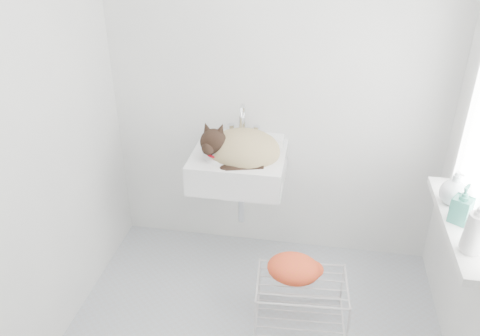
% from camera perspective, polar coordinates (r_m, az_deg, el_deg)
% --- Properties ---
extents(back_wall, '(2.20, 0.02, 2.50)m').
position_cam_1_polar(back_wall, '(3.09, 4.37, 10.24)').
color(back_wall, white).
rests_on(back_wall, ground).
extents(left_wall, '(0.02, 2.00, 2.50)m').
position_cam_1_polar(left_wall, '(2.55, -23.69, 3.71)').
color(left_wall, white).
rests_on(left_wall, ground).
extents(windowsill, '(0.16, 0.88, 0.04)m').
position_cam_1_polar(windowsill, '(2.64, 24.52, -6.10)').
color(windowsill, white).
rests_on(windowsill, right_wall).
extents(sink, '(0.59, 0.51, 0.23)m').
position_cam_1_polar(sink, '(3.03, -0.16, 1.73)').
color(sink, white).
rests_on(sink, back_wall).
extents(faucet, '(0.21, 0.15, 0.21)m').
position_cam_1_polar(faucet, '(3.13, 0.41, 5.49)').
color(faucet, silver).
rests_on(faucet, sink).
extents(cat, '(0.48, 0.38, 0.30)m').
position_cam_1_polar(cat, '(2.99, -0.00, 2.26)').
color(cat, tan).
rests_on(cat, sink).
extents(wire_rack, '(0.54, 0.39, 0.31)m').
position_cam_1_polar(wire_rack, '(2.99, 7.19, -15.51)').
color(wire_rack, silver).
rests_on(wire_rack, floor).
extents(towel, '(0.33, 0.25, 0.13)m').
position_cam_1_polar(towel, '(2.89, 6.33, -12.28)').
color(towel, orange).
rests_on(towel, wire_rack).
extents(bottle_a, '(0.10, 0.10, 0.23)m').
position_cam_1_polar(bottle_a, '(2.44, 25.54, -8.86)').
color(bottle_a, white).
rests_on(bottle_a, windowsill).
extents(bottle_b, '(0.12, 0.12, 0.20)m').
position_cam_1_polar(bottle_b, '(2.63, 24.40, -5.75)').
color(bottle_b, '#307766').
rests_on(bottle_b, windowsill).
extents(bottle_c, '(0.20, 0.20, 0.18)m').
position_cam_1_polar(bottle_c, '(2.77, 23.69, -3.78)').
color(bottle_c, white).
rests_on(bottle_c, windowsill).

